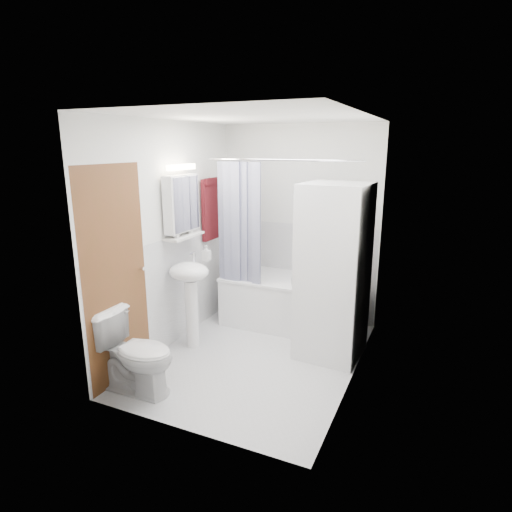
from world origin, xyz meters
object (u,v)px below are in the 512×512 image
at_px(bathtub, 288,300).
at_px(toilet, 135,353).
at_px(sink, 190,285).
at_px(washer_dryer, 333,272).

xyz_separation_m(bathtub, toilet, (-0.74, -1.92, 0.04)).
height_order(sink, washer_dryer, washer_dryer).
bearing_deg(washer_dryer, toilet, -130.99).
bearing_deg(toilet, sink, 0.82).
bearing_deg(toilet, washer_dryer, -45.98).
height_order(washer_dryer, toilet, washer_dryer).
relative_size(bathtub, washer_dryer, 0.87).
distance_m(sink, washer_dryer, 1.51).
height_order(bathtub, washer_dryer, washer_dryer).
bearing_deg(toilet, bathtub, -22.38).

